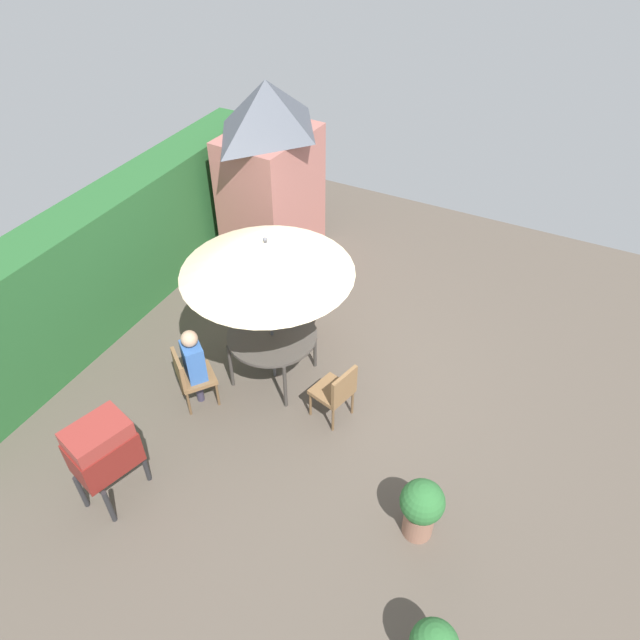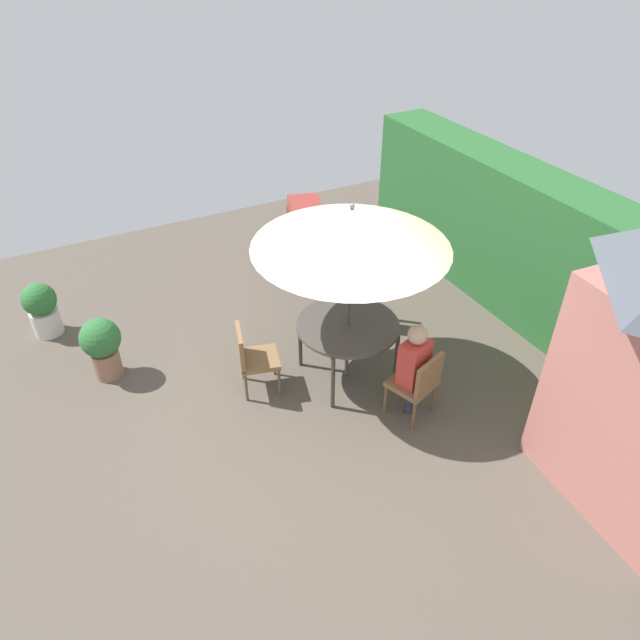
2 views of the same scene
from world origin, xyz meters
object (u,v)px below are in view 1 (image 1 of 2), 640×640
(garden_shed, at_px, (270,171))
(bbq_grill, at_px, (102,448))
(patio_umbrella, at_px, (266,257))
(chair_near_shed, at_px, (286,302))
(potted_plant_by_grill, at_px, (421,507))
(person_in_red, at_px, (285,292))
(patio_table, at_px, (272,338))
(chair_far_side, at_px, (190,375))
(chair_toward_hedge, at_px, (337,391))
(person_in_blue, at_px, (193,359))

(garden_shed, relative_size, bbq_grill, 2.61)
(patio_umbrella, bearing_deg, chair_near_shed, 19.40)
(potted_plant_by_grill, bearing_deg, bbq_grill, 108.82)
(potted_plant_by_grill, bearing_deg, person_in_red, 52.49)
(chair_near_shed, relative_size, potted_plant_by_grill, 1.07)
(patio_table, xyz_separation_m, person_in_red, (0.92, 0.32, 0.05))
(chair_far_side, distance_m, person_in_red, 1.93)
(patio_umbrella, bearing_deg, bbq_grill, 164.81)
(patio_table, relative_size, person_in_red, 0.99)
(garden_shed, xyz_separation_m, person_in_red, (-1.90, -1.32, -0.81))
(person_in_red, bearing_deg, garden_shed, 34.87)
(garden_shed, bearing_deg, patio_table, -149.70)
(chair_near_shed, height_order, chair_far_side, same)
(bbq_grill, bearing_deg, garden_shed, 10.13)
(chair_near_shed, bearing_deg, bbq_grill, 174.56)
(chair_near_shed, bearing_deg, patio_umbrella, -160.60)
(potted_plant_by_grill, bearing_deg, patio_table, 62.64)
(chair_toward_hedge, xyz_separation_m, person_in_blue, (-0.57, 1.82, 0.26))
(chair_near_shed, bearing_deg, person_in_red, -160.60)
(person_in_blue, bearing_deg, person_in_red, -11.21)
(garden_shed, distance_m, chair_near_shed, 2.48)
(potted_plant_by_grill, relative_size, person_in_red, 0.66)
(patio_table, distance_m, chair_toward_hedge, 1.20)
(patio_umbrella, distance_m, person_in_blue, 1.70)
(potted_plant_by_grill, height_order, person_in_blue, person_in_blue)
(garden_shed, distance_m, patio_umbrella, 3.30)
(chair_near_shed, height_order, potted_plant_by_grill, chair_near_shed)
(chair_toward_hedge, bearing_deg, chair_near_shed, 48.82)
(patio_table, height_order, chair_far_side, chair_far_side)
(patio_umbrella, relative_size, person_in_blue, 1.87)
(patio_table, height_order, person_in_blue, person_in_blue)
(bbq_grill, xyz_separation_m, person_in_red, (3.46, -0.37, -0.06))
(patio_table, bearing_deg, chair_toward_hedge, -104.89)
(patio_table, relative_size, chair_toward_hedge, 1.38)
(garden_shed, distance_m, chair_far_side, 4.02)
(patio_umbrella, bearing_deg, person_in_blue, 142.19)
(patio_umbrella, bearing_deg, chair_far_side, 142.19)
(garden_shed, height_order, potted_plant_by_grill, garden_shed)
(chair_near_shed, distance_m, chair_far_side, 1.98)
(chair_toward_hedge, height_order, person_in_red, person_in_red)
(patio_table, height_order, person_in_red, person_in_red)
(chair_near_shed, height_order, chair_toward_hedge, same)
(bbq_grill, xyz_separation_m, chair_far_side, (1.60, 0.04, -0.33))
(bbq_grill, height_order, chair_near_shed, bbq_grill)
(garden_shed, relative_size, chair_toward_hedge, 3.48)
(patio_table, distance_m, person_in_blue, 1.11)
(chair_toward_hedge, xyz_separation_m, person_in_red, (1.22, 1.46, 0.26))
(patio_table, relative_size, bbq_grill, 1.04)
(chair_near_shed, xyz_separation_m, chair_far_side, (-1.95, 0.38, 0.00))
(chair_far_side, distance_m, person_in_blue, 0.28)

